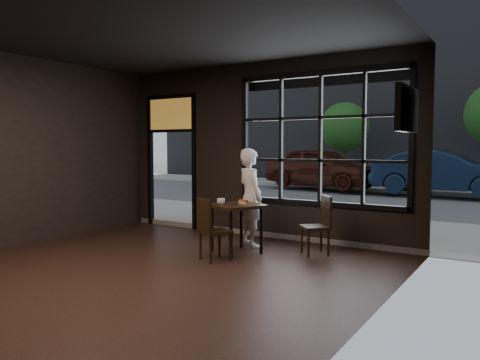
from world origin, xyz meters
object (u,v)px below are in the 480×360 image
Objects in this scene: chair_near at (215,229)px; cafe_table at (236,228)px; navy_car at (442,172)px; man at (250,197)px.

cafe_table is at bearing -63.74° from chair_near.
cafe_table is 10.42m from navy_car.
man is (-0.08, 1.13, 0.36)m from chair_near.
chair_near is 0.21× the size of navy_car.
man is 0.37× the size of navy_car.
chair_near is 1.19m from man.
chair_near is at bearing -66.23° from cafe_table.
navy_car is at bearing 106.20° from cafe_table.
cafe_table is 0.47× the size of man.
chair_near reaches higher than cafe_table.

